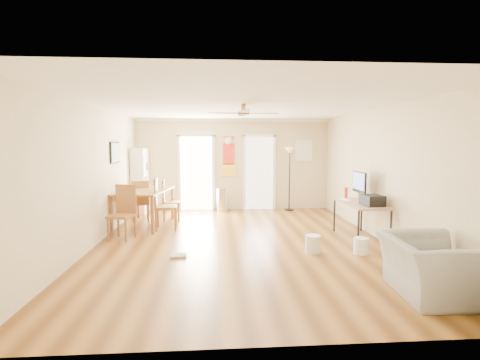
{
  "coord_description": "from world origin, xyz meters",
  "views": [
    {
      "loc": [
        -0.5,
        -6.57,
        1.89
      ],
      "look_at": [
        0.0,
        0.6,
        1.15
      ],
      "focal_mm": 26.29,
      "sensor_mm": 36.0,
      "label": 1
    }
  ],
  "objects": [
    {
      "name": "floor",
      "position": [
        0.0,
        0.0,
        0.0
      ],
      "size": [
        7.0,
        7.0,
        0.0
      ],
      "primitive_type": "plane",
      "color": "brown",
      "rests_on": "ground"
    },
    {
      "name": "ceiling",
      "position": [
        0.0,
        0.0,
        2.6
      ],
      "size": [
        5.5,
        7.0,
        0.0
      ],
      "primitive_type": null,
      "color": "silver",
      "rests_on": "floor"
    },
    {
      "name": "wall_back",
      "position": [
        0.0,
        3.5,
        1.3
      ],
      "size": [
        5.5,
        0.04,
        2.6
      ],
      "primitive_type": null,
      "color": "beige",
      "rests_on": "floor"
    },
    {
      "name": "wall_front",
      "position": [
        0.0,
        -3.5,
        1.3
      ],
      "size": [
        5.5,
        0.04,
        2.6
      ],
      "primitive_type": null,
      "color": "beige",
      "rests_on": "floor"
    },
    {
      "name": "wall_left",
      "position": [
        -2.75,
        0.0,
        1.3
      ],
      "size": [
        0.04,
        7.0,
        2.6
      ],
      "primitive_type": null,
      "color": "beige",
      "rests_on": "floor"
    },
    {
      "name": "wall_right",
      "position": [
        2.75,
        0.0,
        1.3
      ],
      "size": [
        0.04,
        7.0,
        2.6
      ],
      "primitive_type": null,
      "color": "beige",
      "rests_on": "floor"
    },
    {
      "name": "crown_molding",
      "position": [
        0.0,
        0.0,
        2.56
      ],
      "size": [
        5.5,
        7.0,
        0.08
      ],
      "primitive_type": null,
      "color": "white",
      "rests_on": "wall_back"
    },
    {
      "name": "kitchen_doorway",
      "position": [
        -1.05,
        3.48,
        1.05
      ],
      "size": [
        0.9,
        0.1,
        2.1
      ],
      "primitive_type": null,
      "color": "white",
      "rests_on": "wall_back"
    },
    {
      "name": "bathroom_doorway",
      "position": [
        0.75,
        3.48,
        1.05
      ],
      "size": [
        0.8,
        0.1,
        2.1
      ],
      "primitive_type": null,
      "color": "white",
      "rests_on": "wall_back"
    },
    {
      "name": "wall_decal",
      "position": [
        -0.13,
        3.48,
        1.55
      ],
      "size": [
        0.46,
        0.03,
        1.1
      ],
      "primitive_type": "cube",
      "color": "red",
      "rests_on": "wall_back"
    },
    {
      "name": "ac_grille",
      "position": [
        2.05,
        3.47,
        1.7
      ],
      "size": [
        0.5,
        0.04,
        0.6
      ],
      "primitive_type": "cube",
      "color": "white",
      "rests_on": "wall_back"
    },
    {
      "name": "framed_poster",
      "position": [
        -2.73,
        1.4,
        1.7
      ],
      "size": [
        0.04,
        0.66,
        0.48
      ],
      "primitive_type": "cube",
      "color": "black",
      "rests_on": "wall_left"
    },
    {
      "name": "ceiling_fan",
      "position": [
        0.0,
        -0.3,
        2.43
      ],
      "size": [
        1.24,
        1.24,
        0.2
      ],
      "primitive_type": null,
      "color": "#593819",
      "rests_on": "ceiling"
    },
    {
      "name": "bookshelf",
      "position": [
        -2.55,
        3.1,
        0.89
      ],
      "size": [
        0.57,
        0.87,
        1.77
      ],
      "primitive_type": null,
      "rotation": [
        0.0,
        0.0,
        -0.29
      ],
      "color": "silver",
      "rests_on": "floor"
    },
    {
      "name": "dining_table",
      "position": [
        -2.15,
        1.59,
        0.42
      ],
      "size": [
        1.24,
        1.8,
        0.84
      ],
      "primitive_type": null,
      "rotation": [
        0.0,
        0.0,
        -0.15
      ],
      "color": "olive",
      "rests_on": "floor"
    },
    {
      "name": "dining_chair_right_a",
      "position": [
        -1.6,
        2.1,
        0.5
      ],
      "size": [
        0.45,
        0.45,
        1.0
      ],
      "primitive_type": null,
      "rotation": [
        0.0,
        0.0,
        1.67
      ],
      "color": "olive",
      "rests_on": "floor"
    },
    {
      "name": "dining_chair_right_b",
      "position": [
        -1.6,
        1.19,
        0.57
      ],
      "size": [
        0.5,
        0.5,
        1.13
      ],
      "primitive_type": null,
      "rotation": [
        0.0,
        0.0,
        1.64
      ],
      "color": "#A27534",
      "rests_on": "floor"
    },
    {
      "name": "dining_chair_near",
      "position": [
        -2.37,
        0.41,
        0.53
      ],
      "size": [
        0.54,
        0.54,
        1.07
      ],
      "primitive_type": null,
      "rotation": [
        0.0,
        0.0,
        -0.27
      ],
      "color": "#976330",
      "rests_on": "floor"
    },
    {
      "name": "dining_chair_far",
      "position": [
        -2.35,
        2.08,
        0.5
      ],
      "size": [
        0.5,
        0.5,
        1.0
      ],
      "primitive_type": null,
      "rotation": [
        0.0,
        0.0,
        3.38
      ],
      "color": "#9C6132",
      "rests_on": "floor"
    },
    {
      "name": "trash_can",
      "position": [
        -0.32,
        3.23,
        0.32
      ],
      "size": [
        0.37,
        0.37,
        0.64
      ],
      "primitive_type": "cylinder",
      "rotation": [
        0.0,
        0.0,
        0.29
      ],
      "color": "silver",
      "rests_on": "floor"
    },
    {
      "name": "torchiere_lamp",
      "position": [
        1.59,
        3.23,
        0.9
      ],
      "size": [
        0.39,
        0.39,
        1.8
      ],
      "primitive_type": null,
      "rotation": [
        0.0,
        0.0,
        0.15
      ],
      "color": "black",
      "rests_on": "floor"
    },
    {
      "name": "computer_desk",
      "position": [
        2.36,
        0.1,
        0.37
      ],
      "size": [
        0.68,
        1.36,
        0.73
      ],
      "primitive_type": null,
      "color": "tan",
      "rests_on": "floor"
    },
    {
      "name": "imac",
      "position": [
        2.47,
        0.46,
        1.02
      ],
      "size": [
        0.29,
        0.63,
        0.59
      ],
      "primitive_type": null,
      "rotation": [
        0.0,
        0.0,
        -0.33
      ],
      "color": "black",
      "rests_on": "computer_desk"
    },
    {
      "name": "keyboard",
      "position": [
        2.2,
        0.48,
        0.74
      ],
      "size": [
        0.17,
        0.37,
        0.01
      ],
      "primitive_type": "cube",
      "rotation": [
        0.0,
        0.0,
        0.15
      ],
      "color": "white",
      "rests_on": "computer_desk"
    },
    {
      "name": "printer",
      "position": [
        2.45,
        -0.22,
        0.83
      ],
      "size": [
        0.37,
        0.42,
        0.2
      ],
      "primitive_type": "cube",
      "rotation": [
        0.0,
        0.0,
        0.09
      ],
      "color": "black",
      "rests_on": "computer_desk"
    },
    {
      "name": "orange_bottle",
      "position": [
        2.3,
        0.74,
        0.85
      ],
      "size": [
        0.08,
        0.08,
        0.23
      ],
      "primitive_type": "cylinder",
      "rotation": [
        0.0,
        0.0,
        -0.07
      ],
      "color": "red",
      "rests_on": "computer_desk"
    },
    {
      "name": "wastebasket_a",
      "position": [
        1.18,
        -0.71,
        0.15
      ],
      "size": [
        0.32,
        0.32,
        0.31
      ],
      "primitive_type": "cylinder",
      "rotation": [
        0.0,
        0.0,
        -0.26
      ],
      "color": "silver",
      "rests_on": "floor"
    },
    {
      "name": "wastebasket_b",
      "position": [
        1.99,
        -0.84,
        0.14
      ],
      "size": [
        0.26,
        0.26,
        0.28
      ],
      "primitive_type": "cylinder",
      "rotation": [
        0.0,
        0.0,
        -0.04
      ],
      "color": "white",
      "rests_on": "floor"
    },
    {
      "name": "floor_cloth",
      "position": [
        -1.13,
        -0.78,
        0.02
      ],
      "size": [
        0.28,
        0.23,
        0.04
      ],
      "primitive_type": "cube",
      "rotation": [
        0.0,
        0.0,
        0.08
      ],
      "color": "#969792",
      "rests_on": "floor"
    },
    {
      "name": "armchair",
      "position": [
        2.15,
        -2.52,
        0.36
      ],
      "size": [
        1.04,
        1.18,
        0.73
      ],
      "primitive_type": "imported",
      "rotation": [
        0.0,
        0.0,
        1.51
      ],
      "color": "gray",
      "rests_on": "floor"
    }
  ]
}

